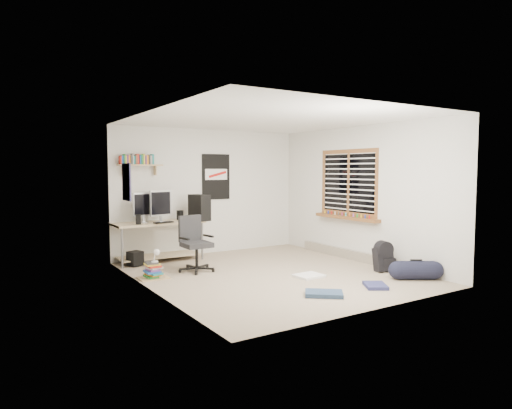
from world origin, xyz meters
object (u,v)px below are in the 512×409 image
desk (158,241)px  duffel_bag (416,271)px  office_chair (197,242)px  backpack (383,259)px  book_stack (153,269)px

desk → duffel_bag: (2.86, -3.51, -0.22)m
office_chair → backpack: 3.13m
duffel_bag → book_stack: (-3.42, 2.24, 0.01)m
backpack → duffel_bag: duffel_bag is taller
backpack → duffel_bag: (-0.01, -0.67, -0.06)m
duffel_bag → book_stack: size_ratio=1.21×
backpack → book_stack: (-3.43, 1.57, -0.05)m
desk → book_stack: (-0.55, -1.27, -0.21)m
office_chair → book_stack: office_chair is taller
backpack → book_stack: 3.77m
backpack → desk: bearing=151.1°
office_chair → backpack: size_ratio=2.35×
office_chair → book_stack: (-0.79, -0.10, -0.34)m
duffel_bag → desk: bearing=161.7°
backpack → duffel_bag: bearing=-75.5°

